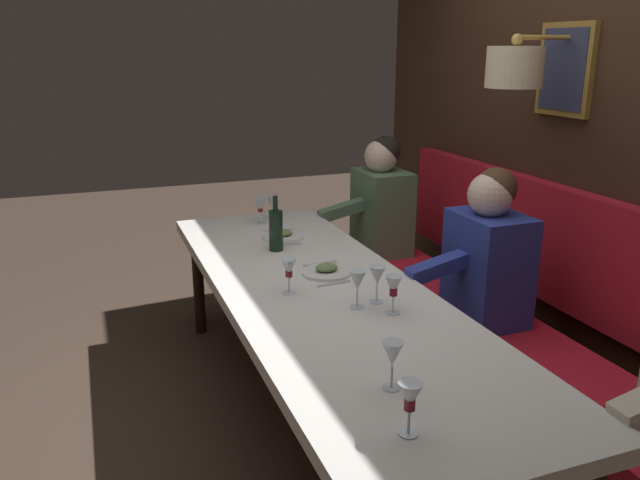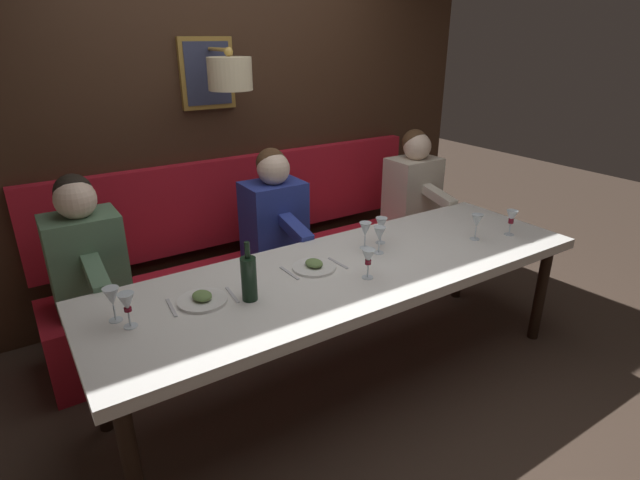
{
  "view_description": "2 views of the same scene",
  "coord_description": "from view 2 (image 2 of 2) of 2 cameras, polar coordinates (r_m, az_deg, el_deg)",
  "views": [
    {
      "loc": [
        -0.96,
        -2.5,
        1.79
      ],
      "look_at": [
        0.05,
        0.17,
        0.92
      ],
      "focal_mm": 35.41,
      "sensor_mm": 36.0,
      "label": 1
    },
    {
      "loc": [
        -2.0,
        1.51,
        1.93
      ],
      "look_at": [
        0.05,
        0.17,
        0.92
      ],
      "focal_mm": 28.03,
      "sensor_mm": 36.0,
      "label": 2
    }
  ],
  "objects": [
    {
      "name": "diner_middle",
      "position": [
        3.1,
        -25.28,
        -0.89
      ],
      "size": [
        0.6,
        0.4,
        0.79
      ],
      "color": "#567A5B",
      "rests_on": "banquette_bench"
    },
    {
      "name": "wine_glass_4",
      "position": [
        3.06,
        7.0,
        1.67
      ],
      "size": [
        0.07,
        0.07,
        0.16
      ],
      "color": "silver",
      "rests_on": "dining_table"
    },
    {
      "name": "wine_glass_1",
      "position": [
        2.6,
        5.53,
        -2.03
      ],
      "size": [
        0.07,
        0.07,
        0.16
      ],
      "color": "silver",
      "rests_on": "dining_table"
    },
    {
      "name": "banquette_bench",
      "position": [
        3.68,
        -5.0,
        -5.3
      ],
      "size": [
        0.52,
        3.04,
        0.45
      ],
      "primitive_type": "cube",
      "color": "red",
      "rests_on": "ground_plane"
    },
    {
      "name": "ground_plane",
      "position": [
        3.16,
        3.16,
        -15.26
      ],
      "size": [
        12.0,
        12.0,
        0.0
      ],
      "primitive_type": "plane",
      "color": "#423328"
    },
    {
      "name": "wine_glass_7",
      "position": [
        2.97,
        5.19,
        1.15
      ],
      "size": [
        0.07,
        0.07,
        0.16
      ],
      "color": "silver",
      "rests_on": "dining_table"
    },
    {
      "name": "back_wall_panel",
      "position": [
        3.82,
        -9.86,
        13.56
      ],
      "size": [
        0.59,
        4.24,
        2.9
      ],
      "color": "#382316",
      "rests_on": "ground_plane"
    },
    {
      "name": "diner_nearest",
      "position": [
        4.16,
        10.63,
        6.51
      ],
      "size": [
        0.6,
        0.4,
        0.79
      ],
      "color": "beige",
      "rests_on": "banquette_bench"
    },
    {
      "name": "wine_glass_2",
      "position": [
        2.91,
        6.8,
        0.63
      ],
      "size": [
        0.07,
        0.07,
        0.16
      ],
      "color": "silver",
      "rests_on": "dining_table"
    },
    {
      "name": "wine_glass_6",
      "position": [
        2.32,
        -21.18,
        -6.78
      ],
      "size": [
        0.07,
        0.07,
        0.16
      ],
      "color": "silver",
      "rests_on": "dining_table"
    },
    {
      "name": "place_setting_0",
      "position": [
        2.74,
        -0.68,
        -3.0
      ],
      "size": [
        0.24,
        0.31,
        0.05
      ],
      "color": "white",
      "rests_on": "dining_table"
    },
    {
      "name": "wine_glass_3",
      "position": [
        3.38,
        21.02,
        2.39
      ],
      "size": [
        0.07,
        0.07,
        0.16
      ],
      "color": "silver",
      "rests_on": "dining_table"
    },
    {
      "name": "wine_glass_5",
      "position": [
        3.24,
        17.47,
        2.01
      ],
      "size": [
        0.07,
        0.07,
        0.16
      ],
      "color": "silver",
      "rests_on": "dining_table"
    },
    {
      "name": "place_setting_1",
      "position": [
        2.47,
        -13.27,
        -6.59
      ],
      "size": [
        0.24,
        0.32,
        0.05
      ],
      "color": "white",
      "rests_on": "dining_table"
    },
    {
      "name": "diner_near",
      "position": [
        3.43,
        -5.33,
        3.39
      ],
      "size": [
        0.6,
        0.4,
        0.79
      ],
      "color": "#283893",
      "rests_on": "banquette_bench"
    },
    {
      "name": "wine_bottle",
      "position": [
        2.41,
        -8.12,
        -4.3
      ],
      "size": [
        0.08,
        0.08,
        0.3
      ],
      "color": "black",
      "rests_on": "dining_table"
    },
    {
      "name": "dining_table",
      "position": [
        2.8,
        3.45,
        -4.15
      ],
      "size": [
        0.9,
        2.84,
        0.74
      ],
      "color": "silver",
      "rests_on": "ground_plane"
    },
    {
      "name": "wine_glass_0",
      "position": [
        2.39,
        -22.67,
        -6.08
      ],
      "size": [
        0.07,
        0.07,
        0.16
      ],
      "color": "silver",
      "rests_on": "dining_table"
    }
  ]
}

